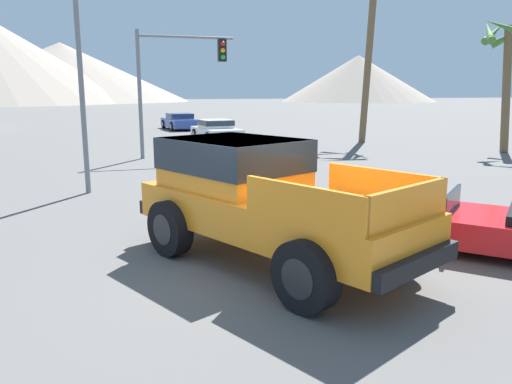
# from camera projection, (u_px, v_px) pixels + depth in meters

# --- Properties ---
(ground_plane) EXTENTS (320.00, 320.00, 0.00)m
(ground_plane) POSITION_uv_depth(u_px,v_px,m) (254.00, 261.00, 8.31)
(ground_plane) COLOR #5B5956
(orange_pickup_truck) EXTENTS (3.95, 5.49, 1.98)m
(orange_pickup_truck) POSITION_uv_depth(u_px,v_px,m) (258.00, 193.00, 8.20)
(orange_pickup_truck) COLOR orange
(orange_pickup_truck) RESTS_ON ground_plane
(red_convertible_car) EXTENTS (4.20, 4.35, 1.03)m
(red_convertible_car) POSITION_uv_depth(u_px,v_px,m) (480.00, 227.00, 8.81)
(red_convertible_car) COLOR red
(red_convertible_car) RESTS_ON ground_plane
(parked_car_white) EXTENTS (2.31, 4.34, 1.18)m
(parked_car_white) POSITION_uv_depth(u_px,v_px,m) (216.00, 130.00, 28.23)
(parked_car_white) COLOR white
(parked_car_white) RESTS_ON ground_plane
(parked_car_blue) EXTENTS (2.32, 4.43, 1.17)m
(parked_car_blue) POSITION_uv_depth(u_px,v_px,m) (180.00, 121.00, 36.28)
(parked_car_blue) COLOR #334C9E
(parked_car_blue) RESTS_ON ground_plane
(traffic_light_main) EXTENTS (4.01, 0.38, 5.18)m
(traffic_light_main) POSITION_uv_depth(u_px,v_px,m) (178.00, 69.00, 20.52)
(traffic_light_main) COLOR slate
(traffic_light_main) RESTS_ON ground_plane
(street_lamp_post) EXTENTS (0.90, 0.24, 7.99)m
(street_lamp_post) POSITION_uv_depth(u_px,v_px,m) (76.00, 12.00, 12.87)
(street_lamp_post) COLOR slate
(street_lamp_post) RESTS_ON ground_plane
(palm_tree_tall) EXTENTS (3.28, 2.99, 6.02)m
(palm_tree_tall) POSITION_uv_depth(u_px,v_px,m) (510.00, 49.00, 22.15)
(palm_tree_tall) COLOR brown
(palm_tree_tall) RESTS_ON ground_plane
(palm_tree_short) EXTENTS (3.03, 3.06, 9.26)m
(palm_tree_short) POSITION_uv_depth(u_px,v_px,m) (368.00, 9.00, 25.93)
(palm_tree_short) COLOR brown
(palm_tree_short) RESTS_ON ground_plane
(distant_mountain_range) EXTENTS (145.76, 79.55, 20.92)m
(distant_mountain_range) POSITION_uv_depth(u_px,v_px,m) (46.00, 64.00, 118.72)
(distant_mountain_range) COLOR gray
(distant_mountain_range) RESTS_ON ground_plane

